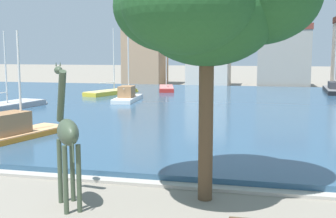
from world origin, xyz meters
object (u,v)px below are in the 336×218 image
at_px(sailboat_grey, 10,107).
at_px(sailboat_red, 166,89).
at_px(giraffe_statue, 67,134).
at_px(sailboat_black, 334,90).
at_px(sailboat_orange, 20,133).
at_px(sailboat_white, 129,98).
at_px(sailboat_yellow, 115,93).
at_px(shade_tree, 210,6).

height_order(sailboat_grey, sailboat_red, sailboat_red).
bearing_deg(giraffe_statue, sailboat_black, 70.98).
distance_m(sailboat_grey, sailboat_orange, 12.67).
height_order(sailboat_grey, sailboat_orange, sailboat_grey).
bearing_deg(sailboat_orange, sailboat_grey, 125.96).
height_order(sailboat_white, sailboat_yellow, sailboat_white).
relative_size(sailboat_grey, shade_tree, 1.15).
bearing_deg(sailboat_white, sailboat_red, 85.92).
bearing_deg(sailboat_orange, sailboat_white, 89.85).
distance_m(sailboat_red, sailboat_black, 19.15).
relative_size(sailboat_orange, shade_tree, 0.92).
bearing_deg(sailboat_orange, sailboat_black, 57.28).
height_order(sailboat_white, shade_tree, sailboat_white).
bearing_deg(sailboat_white, sailboat_grey, -134.94).
relative_size(sailboat_red, shade_tree, 0.94).
xyz_separation_m(sailboat_yellow, shade_tree, (14.08, -29.77, 5.73)).
height_order(sailboat_orange, shade_tree, shade_tree).
bearing_deg(sailboat_grey, giraffe_statue, -52.13).
bearing_deg(sailboat_red, sailboat_white, -94.08).
distance_m(sailboat_red, sailboat_yellow, 7.26).
relative_size(sailboat_grey, sailboat_yellow, 1.14).
xyz_separation_m(sailboat_grey, sailboat_orange, (7.44, -10.26, 0.14)).
distance_m(sailboat_white, sailboat_yellow, 6.75).
height_order(sailboat_white, sailboat_orange, sailboat_white).
xyz_separation_m(sailboat_white, sailboat_red, (0.83, 11.69, -0.16)).
bearing_deg(giraffe_statue, sailboat_orange, 130.25).
relative_size(sailboat_yellow, sailboat_orange, 1.10).
height_order(sailboat_grey, shade_tree, shade_tree).
xyz_separation_m(giraffe_statue, shade_tree, (4.12, 1.57, 3.88)).
bearing_deg(sailboat_black, sailboat_orange, -122.72).
height_order(sailboat_white, sailboat_red, sailboat_white).
relative_size(giraffe_statue, sailboat_black, 0.47).
distance_m(sailboat_orange, shade_tree, 13.57).
distance_m(giraffe_statue, sailboat_red, 37.70).
bearing_deg(sailboat_red, shade_tree, -74.61).
distance_m(sailboat_grey, sailboat_white, 10.60).
xyz_separation_m(sailboat_grey, sailboat_black, (27.40, 20.81, 0.15)).
height_order(sailboat_yellow, sailboat_orange, sailboat_yellow).
distance_m(giraffe_statue, sailboat_black, 41.11).
relative_size(giraffe_statue, sailboat_white, 0.47).
bearing_deg(giraffe_statue, sailboat_grey, 127.87).
xyz_separation_m(sailboat_yellow, sailboat_orange, (3.38, -23.57, 0.14)).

